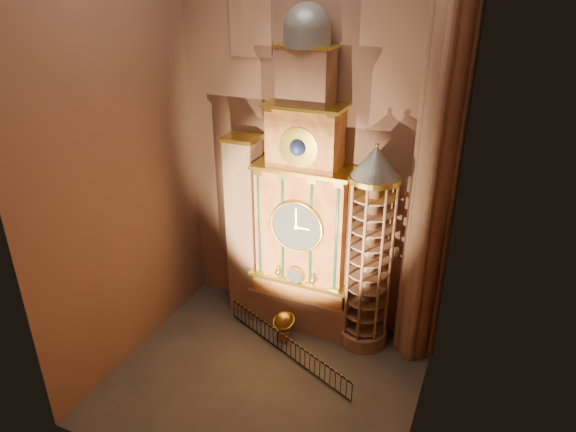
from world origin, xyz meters
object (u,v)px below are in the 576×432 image
at_px(astronomical_clock, 304,212).
at_px(iron_railing, 286,346).
at_px(stair_turret, 369,252).
at_px(celestial_globe, 284,324).
at_px(portrait_tower, 245,227).

xyz_separation_m(astronomical_clock, iron_railing, (0.32, -3.00, -6.08)).
height_order(stair_turret, celestial_globe, stair_turret).
distance_m(astronomical_clock, iron_railing, 6.79).
distance_m(stair_turret, iron_railing, 6.28).
bearing_deg(stair_turret, astronomical_clock, 175.70).
distance_m(astronomical_clock, celestial_globe, 5.98).
relative_size(astronomical_clock, portrait_tower, 1.64).
height_order(portrait_tower, celestial_globe, portrait_tower).
bearing_deg(astronomical_clock, stair_turret, -4.30).
relative_size(stair_turret, iron_railing, 1.37).
height_order(astronomical_clock, stair_turret, astronomical_clock).
height_order(portrait_tower, iron_railing, portrait_tower).
height_order(astronomical_clock, portrait_tower, astronomical_clock).
xyz_separation_m(stair_turret, iron_railing, (-3.18, -2.73, -4.67)).
relative_size(astronomical_clock, celestial_globe, 9.78).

